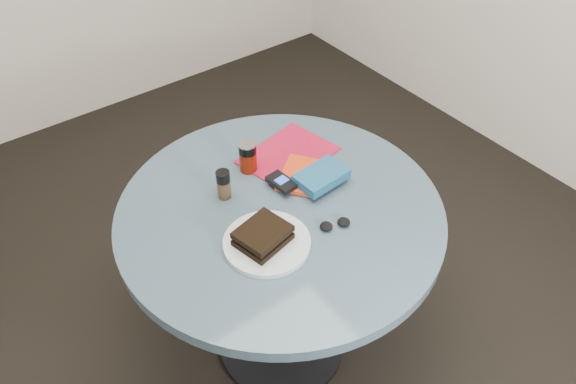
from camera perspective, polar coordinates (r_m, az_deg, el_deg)
ground at (r=2.29m, az=-0.62°, el=-15.25°), size 4.00×4.00×0.00m
table at (r=1.82m, az=-0.76°, el=-5.34°), size 1.00×1.00×0.75m
plate at (r=1.60m, az=-2.16°, el=-5.19°), size 0.28×0.28×0.02m
sandwich at (r=1.57m, az=-2.58°, el=-4.45°), size 0.16×0.14×0.05m
soda_can at (r=1.81m, az=-4.10°, el=3.60°), size 0.07×0.07×0.11m
pepper_grinder at (r=1.72m, az=-6.56°, el=0.78°), size 0.06×0.06×0.10m
magazine at (r=1.90m, az=0.03°, el=3.76°), size 0.34×0.28×0.01m
red_book at (r=1.80m, az=1.23°, el=1.74°), size 0.21×0.20×0.01m
novel at (r=1.76m, az=3.39°, el=1.59°), size 0.17×0.12×0.03m
mp3_player at (r=1.75m, az=-0.65°, el=1.01°), size 0.06×0.10×0.02m
headphones at (r=1.65m, az=4.80°, el=-3.29°), size 0.10×0.07×0.02m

